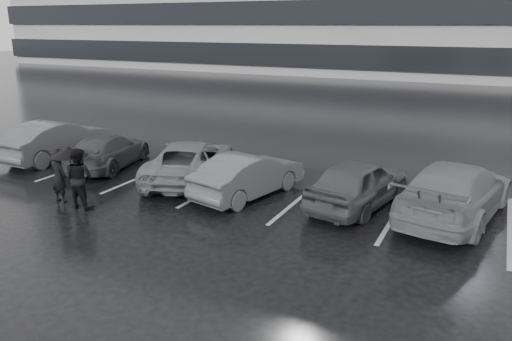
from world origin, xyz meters
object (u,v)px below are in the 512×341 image
object	(u,v)px
car_main	(358,183)
car_west_a	(249,175)
car_east	(455,190)
pedestrian_right	(79,178)
car_west_c	(108,151)
car_west_d	(56,140)
car_west_b	(190,161)
pedestrian_left	(59,177)

from	to	relation	value
car_main	car_west_a	distance (m)	3.22
car_east	pedestrian_right	bearing A→B (deg)	32.07
car_east	car_west_c	bearing A→B (deg)	11.63
car_main	car_west_d	distance (m)	11.68
car_west_b	car_east	world-z (taller)	car_east
car_west_a	car_west_d	distance (m)	8.52
car_main	car_west_a	size ratio (longest dim) A/B	1.03
car_west_c	pedestrian_left	distance (m)	3.68
car_west_a	car_west_d	bearing A→B (deg)	9.32
car_west_b	car_west_c	xyz separation A→B (m)	(-3.53, 0.04, -0.07)
car_main	pedestrian_left	xyz separation A→B (m)	(-7.83, -3.42, 0.07)
car_west_c	car_east	bearing A→B (deg)	167.97
car_west_b	car_west_a	bearing A→B (deg)	149.05
pedestrian_right	pedestrian_left	bearing A→B (deg)	-6.47
car_west_c	car_main	bearing A→B (deg)	166.38
pedestrian_left	car_west_c	bearing A→B (deg)	-69.70
pedestrian_left	pedestrian_right	size ratio (longest dim) A/B	0.89
car_main	car_west_c	size ratio (longest dim) A/B	0.98
car_west_d	car_east	world-z (taller)	car_east
car_west_c	car_west_d	distance (m)	2.57
car_west_a	pedestrian_left	world-z (taller)	pedestrian_left
car_west_c	pedestrian_left	bearing A→B (deg)	96.98
car_west_c	pedestrian_right	xyz separation A→B (m)	(2.15, -3.51, 0.26)
car_main	car_west_c	distance (m)	9.11
pedestrian_left	pedestrian_right	bearing A→B (deg)	175.44
car_main	car_east	size ratio (longest dim) A/B	0.79
car_west_c	car_east	distance (m)	11.63
car_west_a	pedestrian_left	bearing A→B (deg)	45.23
pedestrian_left	car_west_b	bearing A→B (deg)	-123.63
car_main	car_west_b	xyz separation A→B (m)	(-5.58, -0.02, -0.03)
car_west_a	pedestrian_right	distance (m)	4.80
car_west_b	car_west_d	world-z (taller)	car_west_d
car_east	car_west_b	bearing A→B (deg)	12.57
car_main	pedestrian_left	size ratio (longest dim) A/B	2.68
car_main	car_west_c	xyz separation A→B (m)	(-9.11, 0.02, -0.09)
car_east	pedestrian_left	world-z (taller)	pedestrian_left
car_west_c	car_west_d	world-z (taller)	car_west_d
car_west_b	car_east	size ratio (longest dim) A/B	0.93
car_west_c	pedestrian_right	distance (m)	4.13
car_west_b	car_west_d	distance (m)	6.10
car_west_c	pedestrian_right	bearing A→B (deg)	108.03
car_main	car_west_b	world-z (taller)	car_main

